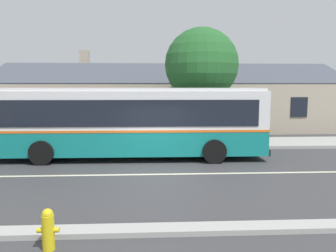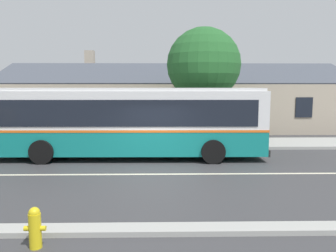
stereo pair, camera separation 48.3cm
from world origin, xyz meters
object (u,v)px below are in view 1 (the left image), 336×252
at_px(bench_by_building, 30,135).
at_px(fire_hydrant, 48,229).
at_px(bench_down_street, 114,136).
at_px(street_tree_primary, 201,65).
at_px(transit_bus, 126,120).

relative_size(bench_by_building, fire_hydrant, 2.11).
bearing_deg(fire_hydrant, bench_down_street, 89.61).
bearing_deg(bench_down_street, street_tree_primary, 16.32).
distance_m(transit_bus, street_tree_primary, 6.19).
xyz_separation_m(bench_down_street, street_tree_primary, (4.75, 1.39, 3.79)).
distance_m(street_tree_primary, fire_hydrant, 13.76).
bearing_deg(bench_by_building, street_tree_primary, 5.27).
bearing_deg(bench_by_building, fire_hydrant, -68.74).
xyz_separation_m(bench_by_building, bench_down_street, (4.51, -0.54, 0.00)).
xyz_separation_m(bench_by_building, street_tree_primary, (9.27, 0.86, 3.79)).
height_order(bench_down_street, street_tree_primary, street_tree_primary).
bearing_deg(street_tree_primary, fire_hydrant, -111.48).
bearing_deg(bench_down_street, fire_hydrant, -90.39).
relative_size(transit_bus, fire_hydrant, 14.64).
relative_size(bench_by_building, street_tree_primary, 0.27).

